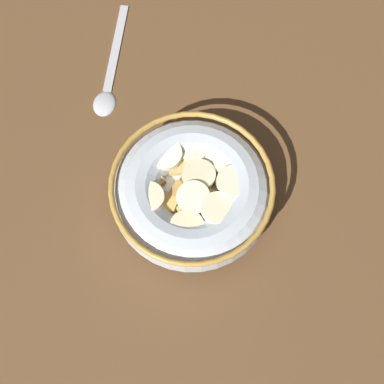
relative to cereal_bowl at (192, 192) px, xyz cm
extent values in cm
cube|color=brown|center=(-0.02, 0.00, -3.88)|extent=(96.63, 96.63, 2.00)
cylinder|color=#B2BCC6|center=(-0.02, 0.00, -2.58)|extent=(9.07, 9.07, 0.60)
torus|color=#B2BCC6|center=(-0.02, 0.00, -0.26)|extent=(16.48, 16.48, 5.24)
torus|color=#B28438|center=(-0.02, 0.00, 2.06)|extent=(16.59, 16.59, 0.60)
cylinder|color=white|center=(-0.02, 0.00, -0.04)|extent=(13.34, 13.34, 0.40)
cube|color=#AD7F42|center=(-3.82, 1.48, 0.54)|extent=(2.57, 2.54, 0.98)
cube|color=tan|center=(-1.15, -4.09, 0.62)|extent=(2.27, 2.24, 0.90)
cube|color=tan|center=(3.57, 0.67, 0.68)|extent=(2.65, 2.64, 1.02)
cube|color=#AD7F42|center=(-1.21, 0.17, 0.51)|extent=(2.56, 2.57, 0.89)
cube|color=tan|center=(0.55, -3.72, 0.70)|extent=(2.35, 2.33, 0.90)
cube|color=#B78947|center=(1.09, -0.63, 0.54)|extent=(2.64, 2.64, 1.00)
cube|color=tan|center=(0.98, 2.60, 0.70)|extent=(2.55, 2.56, 0.89)
cube|color=#B78947|center=(0.55, -5.61, 0.77)|extent=(2.14, 2.21, 1.04)
cube|color=tan|center=(3.35, -1.30, 0.52)|extent=(2.32, 2.35, 0.93)
cube|color=tan|center=(3.87, -3.19, 0.57)|extent=(2.00, 1.99, 0.84)
cube|color=#AD7F42|center=(1.85, 4.40, 0.58)|extent=(2.49, 2.47, 0.97)
cube|color=tan|center=(-1.09, 2.82, 0.48)|extent=(1.96, 1.88, 1.04)
cube|color=tan|center=(-2.49, -1.00, 0.48)|extent=(2.50, 2.49, 0.87)
cube|color=tan|center=(-0.63, -2.29, 0.57)|extent=(2.46, 2.40, 1.07)
cube|color=#B78947|center=(-4.27, -0.21, 0.77)|extent=(2.59, 2.62, 1.08)
cube|color=#B78947|center=(2.27, -2.70, 0.52)|extent=(2.54, 2.50, 1.07)
cube|color=tan|center=(-0.94, 4.55, 0.53)|extent=(2.45, 2.42, 0.99)
cube|color=#AD7F42|center=(5.37, 1.51, 0.49)|extent=(2.22, 2.29, 1.05)
cube|color=tan|center=(-4.18, -3.13, 0.53)|extent=(2.62, 2.62, 0.95)
cylinder|color=beige|center=(-0.96, -4.14, 1.60)|extent=(4.81, 4.81, 1.07)
cylinder|color=beige|center=(-0.52, -1.22, 1.67)|extent=(4.24, 4.23, 1.32)
cylinder|color=#F4EABC|center=(-4.52, -0.72, 1.66)|extent=(3.92, 3.97, 1.14)
cylinder|color=beige|center=(0.81, 1.24, 1.48)|extent=(3.51, 3.50, 1.26)
cylinder|color=#F9EFC6|center=(-2.29, 3.82, 1.65)|extent=(4.84, 4.83, 1.19)
cylinder|color=#F9EFC6|center=(4.11, -0.29, 1.83)|extent=(3.52, 3.48, 1.21)
cylinder|color=#F4EABC|center=(2.26, -2.63, 1.78)|extent=(4.75, 4.73, 1.24)
cylinder|color=#F4EABC|center=(4.11, 2.42, 1.47)|extent=(4.12, 4.09, 1.12)
cylinder|color=beige|center=(0.59, 4.48, 1.40)|extent=(3.99, 3.99, 1.17)
ellipsoid|color=#B7B7BC|center=(-8.81, 13.15, -2.48)|extent=(3.31, 3.82, 0.80)
cube|color=#B7B7BC|center=(-7.04, 20.89, -2.70)|extent=(3.78, 12.47, 0.36)
camera|label=1|loc=(-2.08, -19.05, 49.50)|focal=48.56mm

